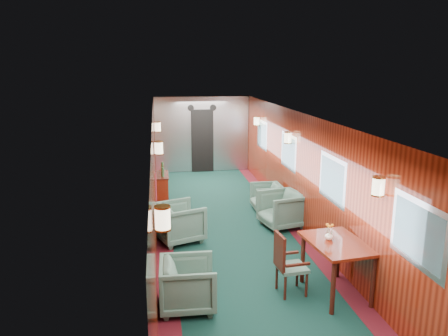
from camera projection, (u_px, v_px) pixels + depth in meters
name	position (u px, v px, depth m)	size (l,w,h in m)	color
room	(235.00, 159.00, 8.10)	(12.00, 12.10, 2.40)	black
bulkhead	(202.00, 135.00, 13.89)	(2.98, 0.17, 2.39)	#BABBC2
windows_right	(307.00, 163.00, 8.61)	(0.02, 8.60, 0.80)	silver
wall_sconces	(230.00, 146.00, 8.61)	(2.97, 7.97, 0.25)	#FFF1C6
dining_table	(337.00, 250.00, 6.37)	(0.89, 1.19, 0.83)	maroon
side_chair	(286.00, 261.00, 6.43)	(0.46, 0.49, 0.95)	#1C413A
credenza	(162.00, 190.00, 10.48)	(0.29, 0.90, 1.09)	maroon
flower_vase	(329.00, 235.00, 6.41)	(0.13, 0.13, 0.13)	white
armchair_left_near	(188.00, 284.00, 6.09)	(0.76, 0.78, 0.71)	#1C413A
armchair_left_far	(180.00, 222.00, 8.44)	(0.81, 0.83, 0.76)	#1C413A
armchair_right_near	(282.00, 210.00, 9.18)	(0.81, 0.83, 0.76)	#1C413A
armchair_right_far	(267.00, 197.00, 10.29)	(0.67, 0.69, 0.63)	#1C413A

